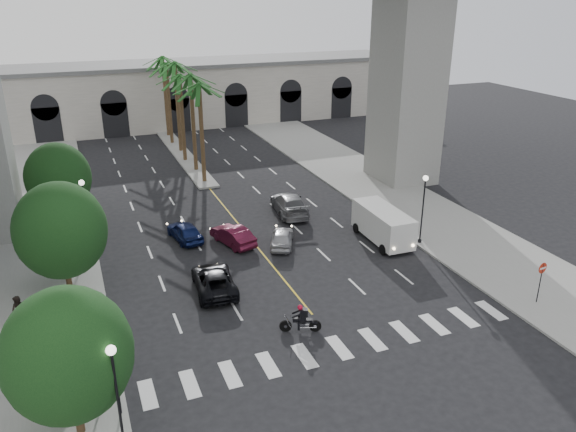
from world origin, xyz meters
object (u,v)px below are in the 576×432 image
Objects in this scene: motorcycle_rider at (302,319)px; car_e at (185,231)px; car_b at (233,235)px; pedestrian_b at (19,311)px; lamp_post_right at (423,204)px; traffic_signal_far at (106,321)px; car_a at (282,237)px; car_d at (290,204)px; do_not_enter_sign at (542,274)px; cargo_van at (383,224)px; lamp_post_left_near at (117,392)px; car_c at (214,280)px; pedestrian_a at (10,371)px; lamp_post_left_far at (85,209)px; traffic_signal_near at (115,369)px.

motorcycle_rider is 0.53× the size of car_e.
pedestrian_b is at bearing 7.74° from car_b.
lamp_post_right is 23.62m from traffic_signal_far.
car_a is at bearing 137.46° from car_b.
do_not_enter_sign is at bearing 121.68° from car_d.
car_b is 0.72× the size of cargo_van.
lamp_post_left_near reaches higher than do_not_enter_sign.
pedestrian_a is at bearing 31.36° from car_c.
lamp_post_left_near is at bearing -33.40° from pedestrian_b.
lamp_post_left_far reaches higher than car_a.
car_b is at bearing 112.41° from motorcycle_rider.
lamp_post_left_far reaches higher than pedestrian_b.
do_not_enter_sign is (8.29, -19.25, 1.16)m from car_d.
lamp_post_left_far is 18.51m from traffic_signal_near.
lamp_post_left_far is 7.26m from car_e.
lamp_post_left_near is at bearing -150.31° from lamp_post_right.
motorcycle_rider is (10.04, 3.15, -1.75)m from traffic_signal_near.
lamp_post_left_far is 1.47× the size of traffic_signal_near.
car_c is 13.97m from car_d.
car_e is 14.87m from cargo_van.
car_a is 0.65× the size of cargo_van.
car_a is 3.67m from car_b.
car_d is (-6.69, 9.33, -2.37)m from lamp_post_right.
lamp_post_right is at bearing -171.07° from car_c.
car_a is 20.41m from pedestrian_a.
cargo_van is at bearing 42.91° from pedestrian_b.
traffic_signal_near is at bearing 59.47° from car_d.
traffic_signal_far is 22.58m from car_d.
car_d is at bearing 91.60° from motorcycle_rider.
traffic_signal_near is 19.01m from car_e.
car_d is 22.95m from pedestrian_b.
lamp_post_left_far reaches higher than motorcycle_rider.
lamp_post_right is 1.05× the size of car_c.
do_not_enter_sign is at bearing 158.35° from car_c.
lamp_post_left_far is at bearing 90.40° from traffic_signal_far.
car_e is (6.67, 17.71, -1.80)m from traffic_signal_near.
lamp_post_left_near is at bearing -90.00° from lamp_post_left_far.
lamp_post_right is at bearing 91.20° from do_not_enter_sign.
motorcycle_rider is at bearing 13.70° from pedestrian_b.
pedestrian_a is (-4.46, -14.71, -2.25)m from lamp_post_left_far.
car_a is at bearing 165.37° from cargo_van.
pedestrian_a is (-27.26, -6.71, -2.25)m from lamp_post_right.
car_d is at bearing -162.42° from car_b.
pedestrian_a reaches higher than car_b.
car_b is at bearing 42.43° from car_d.
lamp_post_left_near is 2.95× the size of pedestrian_b.
pedestrian_b is (-20.37, -10.56, 0.20)m from car_d.
traffic_signal_near is at bearing 173.42° from do_not_enter_sign.
car_e is at bearing 155.80° from lamp_post_right.
do_not_enter_sign is at bearing 126.09° from car_e.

